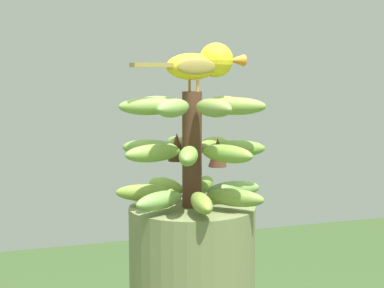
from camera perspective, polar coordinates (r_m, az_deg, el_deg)
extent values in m
cylinder|color=#4C2D1E|center=(1.16, 0.00, -0.55)|extent=(0.04, 0.04, 0.22)
ellipsoid|color=olive|center=(1.13, 4.06, -5.06)|extent=(0.11, 0.10, 0.03)
ellipsoid|color=#709849|center=(1.21, 3.94, -4.30)|extent=(0.04, 0.12, 0.03)
ellipsoid|color=olive|center=(1.26, 1.06, -3.86)|extent=(0.12, 0.09, 0.03)
ellipsoid|color=#7AA239|center=(1.24, -2.48, -3.98)|extent=(0.12, 0.07, 0.03)
ellipsoid|color=olive|center=(1.18, -4.41, -4.60)|extent=(0.07, 0.12, 0.03)
ellipsoid|color=#749C4C|center=(1.10, -3.07, -5.35)|extent=(0.09, 0.12, 0.03)
ellipsoid|color=olive|center=(1.08, 0.90, -5.58)|extent=(0.12, 0.05, 0.03)
ellipsoid|color=olive|center=(1.11, -3.67, -0.87)|extent=(0.06, 0.12, 0.03)
ellipsoid|color=olive|center=(1.07, -0.34, -1.13)|extent=(0.12, 0.08, 0.03)
ellipsoid|color=olive|center=(1.10, 3.30, -0.93)|extent=(0.12, 0.08, 0.03)
ellipsoid|color=olive|center=(1.17, 4.17, -0.46)|extent=(0.05, 0.12, 0.03)
ellipsoid|color=olive|center=(1.23, 2.00, -0.10)|extent=(0.10, 0.11, 0.03)
ellipsoid|color=olive|center=(1.24, -1.47, -0.07)|extent=(0.12, 0.04, 0.03)
ellipsoid|color=#709B41|center=(1.18, -3.99, -0.39)|extent=(0.09, 0.11, 0.03)
ellipsoid|color=#77A24A|center=(1.20, -3.16, 3.76)|extent=(0.11, 0.09, 0.03)
ellipsoid|color=#7EA046|center=(1.13, -4.03, 3.57)|extent=(0.04, 0.12, 0.03)
ellipsoid|color=#7B9C4B|center=(1.07, -1.77, 3.41)|extent=(0.11, 0.10, 0.03)
ellipsoid|color=olive|center=(1.08, 2.03, 3.42)|extent=(0.12, 0.05, 0.03)
ellipsoid|color=olive|center=(1.14, 4.08, 3.58)|extent=(0.09, 0.12, 0.03)
ellipsoid|color=olive|center=(1.20, 2.98, 3.77)|extent=(0.07, 0.12, 0.03)
ellipsoid|color=#759F3F|center=(1.23, -0.13, 3.84)|extent=(0.12, 0.07, 0.03)
cone|color=brown|center=(1.20, -1.44, -0.29)|extent=(0.04, 0.04, 0.06)
cone|color=#4C2D1E|center=(1.16, 2.43, -0.79)|extent=(0.04, 0.04, 0.06)
cylinder|color=#C68933|center=(1.13, 0.53, 5.49)|extent=(0.00, 0.01, 0.02)
cylinder|color=#C68933|center=(1.16, -0.15, 5.52)|extent=(0.00, 0.01, 0.02)
ellipsoid|color=yellow|center=(1.15, 0.19, 7.31)|extent=(0.06, 0.11, 0.05)
ellipsoid|color=olive|center=(1.12, 0.52, 7.32)|extent=(0.02, 0.08, 0.03)
ellipsoid|color=olive|center=(1.17, -0.60, 7.30)|extent=(0.02, 0.08, 0.03)
cube|color=olive|center=(1.11, -3.84, 7.44)|extent=(0.04, 0.08, 0.01)
sphere|color=yellow|center=(1.17, 2.28, 7.91)|extent=(0.07, 0.07, 0.07)
sphere|color=black|center=(1.20, 2.07, 8.12)|extent=(0.01, 0.01, 0.01)
cone|color=orange|center=(1.19, 4.12, 7.88)|extent=(0.03, 0.04, 0.02)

